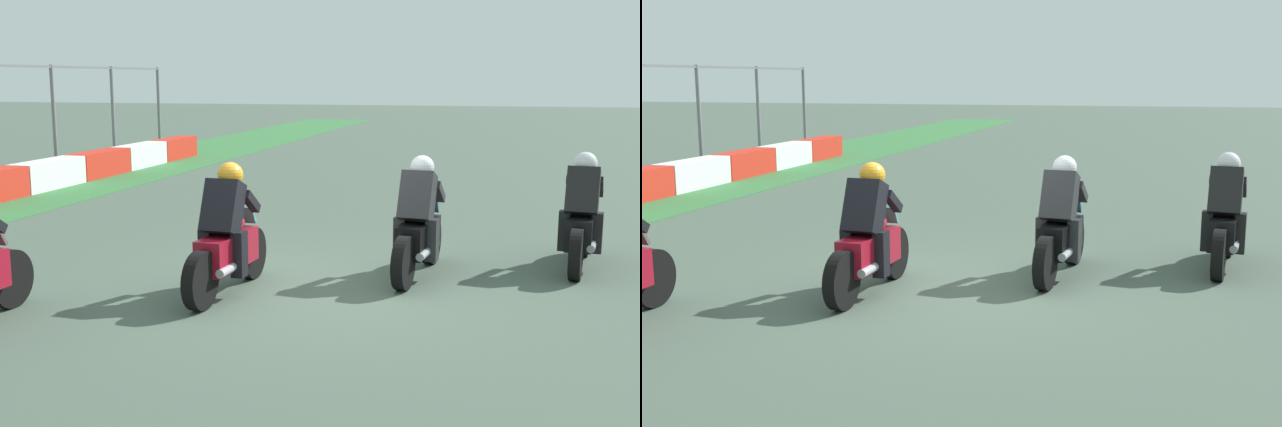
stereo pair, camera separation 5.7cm
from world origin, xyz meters
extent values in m
plane|color=#455548|center=(0.00, 0.00, 0.00)|extent=(120.00, 120.00, 0.00)
cube|color=silver|center=(6.56, 7.88, 0.32)|extent=(2.14, 0.60, 0.64)
cube|color=red|center=(8.74, 7.88, 0.32)|extent=(2.14, 0.60, 0.64)
cube|color=silver|center=(10.93, 7.88, 0.32)|extent=(2.14, 0.60, 0.64)
cube|color=red|center=(13.11, 7.88, 0.32)|extent=(2.14, 0.60, 0.64)
cylinder|color=slate|center=(8.95, 9.21, 1.39)|extent=(0.10, 0.10, 2.77)
cylinder|color=slate|center=(11.93, 9.21, 1.39)|extent=(0.10, 0.10, 2.77)
cylinder|color=slate|center=(14.91, 9.21, 1.39)|extent=(0.10, 0.10, 2.77)
cylinder|color=black|center=(2.56, -3.21, 0.32)|extent=(0.65, 0.23, 0.64)
cylinder|color=black|center=(1.17, -3.02, 0.32)|extent=(0.65, 0.23, 0.64)
cube|color=black|center=(1.86, -3.11, 0.50)|extent=(1.13, 0.47, 0.40)
ellipsoid|color=black|center=(1.96, -3.13, 0.80)|extent=(0.52, 0.36, 0.24)
cube|color=red|center=(1.36, -3.04, 0.52)|extent=(0.08, 0.17, 0.08)
cylinder|color=#A5A5AD|center=(1.50, -3.22, 0.37)|extent=(0.43, 0.16, 0.10)
cube|color=black|center=(1.77, -3.10, 1.02)|extent=(0.53, 0.46, 0.66)
sphere|color=silver|center=(1.98, -3.13, 1.36)|extent=(0.34, 0.34, 0.30)
cube|color=slate|center=(2.36, -3.18, 0.84)|extent=(0.19, 0.28, 0.23)
cube|color=black|center=(1.77, -2.90, 0.50)|extent=(0.20, 0.16, 0.52)
cube|color=black|center=(1.72, -3.29, 0.50)|extent=(0.20, 0.16, 0.52)
cube|color=black|center=(2.17, -2.97, 1.04)|extent=(0.40, 0.15, 0.31)
cube|color=black|center=(2.12, -3.33, 1.04)|extent=(0.40, 0.15, 0.31)
cylinder|color=black|center=(1.60, -1.20, 0.32)|extent=(0.65, 0.22, 0.64)
cylinder|color=black|center=(0.21, -1.03, 0.32)|extent=(0.65, 0.22, 0.64)
cube|color=black|center=(0.90, -1.11, 0.50)|extent=(1.13, 0.45, 0.40)
ellipsoid|color=black|center=(1.00, -1.12, 0.80)|extent=(0.51, 0.36, 0.24)
cube|color=red|center=(0.39, -1.05, 0.52)|extent=(0.08, 0.17, 0.08)
cylinder|color=#A5A5AD|center=(0.53, -1.23, 0.37)|extent=(0.43, 0.15, 0.10)
cube|color=#28282B|center=(0.80, -1.10, 1.02)|extent=(0.53, 0.45, 0.66)
sphere|color=silver|center=(1.02, -1.13, 1.36)|extent=(0.33, 0.33, 0.30)
cube|color=#3C668C|center=(1.40, -1.17, 0.84)|extent=(0.18, 0.28, 0.23)
cube|color=#28282B|center=(0.80, -0.90, 0.50)|extent=(0.20, 0.16, 0.52)
cube|color=#28282B|center=(0.76, -1.30, 0.50)|extent=(0.20, 0.16, 0.52)
cube|color=#28282B|center=(1.20, -0.97, 1.04)|extent=(0.39, 0.15, 0.31)
cube|color=#28282B|center=(1.16, -1.33, 1.04)|extent=(0.39, 0.15, 0.31)
cylinder|color=black|center=(0.27, 0.87, 0.32)|extent=(0.65, 0.18, 0.64)
cylinder|color=black|center=(-1.13, 0.96, 0.32)|extent=(0.65, 0.18, 0.64)
cube|color=maroon|center=(-0.43, 0.91, 0.50)|extent=(1.12, 0.39, 0.40)
ellipsoid|color=maroon|center=(-0.33, 0.91, 0.80)|extent=(0.50, 0.33, 0.24)
cube|color=red|center=(-0.94, 0.94, 0.52)|extent=(0.07, 0.16, 0.08)
cylinder|color=#A5A5AD|center=(-0.79, 0.77, 0.37)|extent=(0.43, 0.13, 0.10)
cube|color=black|center=(-0.53, 0.92, 1.02)|extent=(0.51, 0.43, 0.66)
sphere|color=orange|center=(-0.31, 0.91, 1.36)|extent=(0.32, 0.32, 0.30)
cube|color=teal|center=(0.07, 0.88, 0.84)|extent=(0.17, 0.27, 0.23)
cube|color=black|center=(-0.54, 1.12, 0.50)|extent=(0.19, 0.15, 0.52)
cube|color=black|center=(-0.56, 0.72, 0.50)|extent=(0.19, 0.15, 0.52)
cube|color=black|center=(-0.14, 1.08, 1.04)|extent=(0.39, 0.12, 0.31)
cube|color=black|center=(-0.16, 0.72, 1.04)|extent=(0.39, 0.12, 0.31)
cylinder|color=black|center=(-1.56, 2.99, 0.32)|extent=(0.65, 0.18, 0.64)
camera|label=1|loc=(-8.57, -2.27, 2.46)|focal=43.51mm
camera|label=2|loc=(-8.56, -2.33, 2.46)|focal=43.51mm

